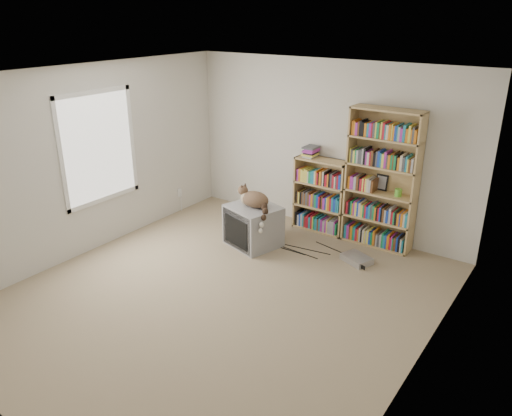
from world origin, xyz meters
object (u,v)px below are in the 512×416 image
Objects in this scene: cat at (256,203)px; bookcase_tall at (382,183)px; bookcase_short at (321,198)px; crt_tv at (254,226)px; dvd_player at (357,259)px.

cat is 0.31× the size of bookcase_tall.
bookcase_short is at bearing -179.93° from bookcase_tall.
bookcase_tall is (1.36, 1.06, 0.25)m from cat.
crt_tv is at bearing 144.60° from cat.
crt_tv is 0.73× the size of bookcase_short.
bookcase_tall is 1.75× the size of bookcase_short.
cat is at bearing -112.88° from bookcase_short.
dvd_player is (0.91, -0.67, -0.47)m from bookcase_short.
bookcase_tall is at bearing 51.70° from crt_tv.
bookcase_tall is 5.17× the size of dvd_player.
bookcase_short is 1.23m from dvd_player.
cat reaches higher than dvd_player.
crt_tv is at bearing -116.87° from bookcase_short.
cat is 0.55× the size of bookcase_short.
crt_tv is 1.49m from dvd_player.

